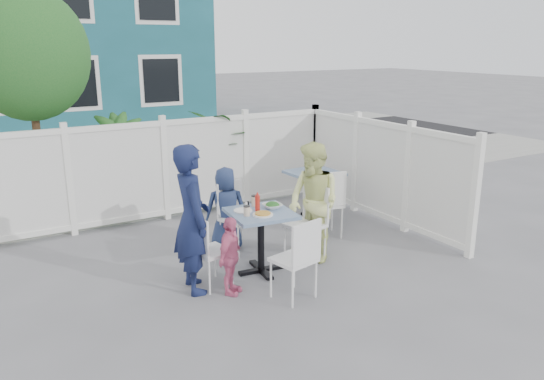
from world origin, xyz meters
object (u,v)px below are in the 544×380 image
chair_back (235,211)px  boy (226,209)px  spare_table (314,183)px  toddler (230,256)px  main_table (261,226)px  woman (314,203)px  chair_right (310,217)px  chair_left (206,246)px  chair_near (299,254)px  man (192,219)px

chair_back → boy: 0.14m
spare_table → toddler: toddler is taller
main_table → woman: 0.80m
main_table → chair_back: bearing=85.8°
chair_right → woman: 0.21m
main_table → chair_back: chair_back is taller
chair_left → chair_back: chair_back is taller
chair_left → chair_near: (0.74, -0.81, 0.03)m
main_table → man: (-0.90, -0.02, 0.25)m
main_table → chair_left: 0.77m
spare_table → woman: bearing=-125.5°
main_table → man: size_ratio=0.48×
chair_left → boy: size_ratio=0.76×
toddler → chair_back: bearing=18.6°
toddler → chair_near: bearing=-84.1°
chair_back → man: bearing=26.3°
chair_near → boy: (-0.02, 1.77, 0.03)m
chair_near → toddler: 0.78m
main_table → chair_near: (-0.01, -0.87, -0.06)m
chair_back → toddler: bearing=45.9°
main_table → chair_near: chair_near is taller
boy → toddler: boy is taller
chair_left → boy: bearing=132.4°
chair_left → toddler: size_ratio=0.97×
main_table → toddler: 0.70m
chair_near → boy: boy is taller
main_table → man: bearing=-178.4°
spare_table → woman: (-0.95, -1.33, 0.16)m
man → chair_left: bearing=-97.8°
chair_left → boy: 1.21m
woman → chair_back: bearing=-144.1°
man → boy: man is taller
man → woman: bearing=-82.4°
man → chair_right: bearing=-80.4°
chair_back → boy: (-0.09, 0.10, 0.02)m
main_table → chair_left: size_ratio=0.93×
man → boy: (0.87, 0.93, -0.28)m
toddler → woman: bearing=-27.7°
chair_near → chair_left: bearing=120.9°
chair_right → woman: bearing=-174.7°
chair_right → toddler: size_ratio=1.08×
main_table → spare_table: bearing=37.6°
man → woman: size_ratio=1.10×
woman → man: bearing=-95.1°
spare_table → chair_left: chair_left is taller
chair_left → woman: woman is taller
boy → woman: bearing=153.2°
chair_right → man: (-1.67, -0.09, 0.28)m
chair_left → chair_right: size_ratio=0.90×
spare_table → man: 2.98m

